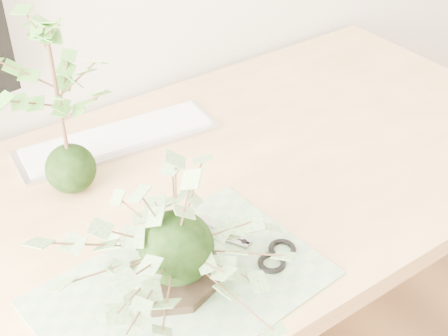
{
  "coord_description": "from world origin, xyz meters",
  "views": [
    {
      "loc": [
        -0.47,
        0.48,
        1.44
      ],
      "look_at": [
        0.0,
        1.14,
        0.84
      ],
      "focal_mm": 50.0,
      "sensor_mm": 36.0,
      "label": 1
    }
  ],
  "objects": [
    {
      "name": "ivy_kokedama",
      "position": [
        -0.15,
        1.05,
        0.87
      ],
      "size": [
        0.35,
        0.35,
        0.22
      ],
      "rotation": [
        0.0,
        0.0,
        0.14
      ],
      "color": "black",
      "rests_on": "stone_dish"
    },
    {
      "name": "cutting_mat",
      "position": [
        -0.15,
        1.04,
        0.74
      ],
      "size": [
        0.44,
        0.31,
        0.0
      ],
      "primitive_type": "cube",
      "rotation": [
        0.0,
        0.0,
        0.09
      ],
      "color": "gray",
      "rests_on": "desk"
    },
    {
      "name": "scissors",
      "position": [
        -0.01,
        1.02,
        0.75
      ],
      "size": [
        0.09,
        0.19,
        0.01
      ],
      "rotation": [
        0.0,
        0.0,
        0.41
      ],
      "color": "gray",
      "rests_on": "cutting_mat"
    },
    {
      "name": "maple_kokedama",
      "position": [
        -0.18,
        1.36,
        1.0
      ],
      "size": [
        0.26,
        0.26,
        0.37
      ],
      "rotation": [
        0.0,
        0.0,
        -0.43
      ],
      "color": "black",
      "rests_on": "desk"
    },
    {
      "name": "desk",
      "position": [
        -0.05,
        1.23,
        0.65
      ],
      "size": [
        1.6,
        0.7,
        0.74
      ],
      "color": "#DCB16D",
      "rests_on": "ground_plane"
    },
    {
      "name": "keyboard",
      "position": [
        -0.04,
        1.44,
        0.75
      ],
      "size": [
        0.41,
        0.16,
        0.02
      ],
      "rotation": [
        0.0,
        0.0,
        -0.1
      ],
      "color": "#B4B3B9",
      "rests_on": "desk"
    },
    {
      "name": "stone_dish",
      "position": [
        -0.15,
        1.05,
        0.75
      ],
      "size": [
        0.19,
        0.19,
        0.01
      ],
      "primitive_type": "cylinder",
      "rotation": [
        0.0,
        0.0,
        0.31
      ],
      "color": "black",
      "rests_on": "cutting_mat"
    }
  ]
}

